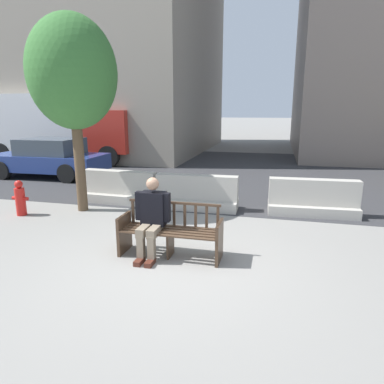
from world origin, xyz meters
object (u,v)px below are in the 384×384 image
(jersey_barrier_right, at_px, (313,200))
(car_sedan_mid, at_px, (49,158))
(seated_person, at_px, (152,216))
(delivery_truck, at_px, (61,125))
(street_tree, at_px, (73,74))
(jersey_barrier_centre, at_px, (197,195))
(jersey_barrier_left, at_px, (120,190))
(fire_hydrant, at_px, (20,199))
(street_bench, at_px, (171,233))

(jersey_barrier_right, bearing_deg, car_sedan_mid, 163.72)
(seated_person, xyz_separation_m, delivery_truck, (-7.78, 9.08, 1.00))
(seated_person, distance_m, street_tree, 4.13)
(jersey_barrier_centre, distance_m, jersey_barrier_left, 2.09)
(car_sedan_mid, distance_m, fire_hydrant, 4.81)
(street_tree, xyz_separation_m, delivery_truck, (-5.21, 6.99, -1.47))
(jersey_barrier_right, distance_m, street_tree, 6.14)
(jersey_barrier_centre, relative_size, car_sedan_mid, 0.49)
(street_tree, relative_size, car_sedan_mid, 1.08)
(car_sedan_mid, distance_m, delivery_truck, 4.02)
(street_bench, height_order, delivery_truck, delivery_truck)
(jersey_barrier_centre, distance_m, jersey_barrier_right, 2.72)
(jersey_barrier_centre, xyz_separation_m, street_tree, (-2.66, -0.80, 2.81))
(delivery_truck, height_order, fire_hydrant, delivery_truck)
(street_bench, distance_m, jersey_barrier_left, 3.73)
(fire_hydrant, bearing_deg, jersey_barrier_right, 14.17)
(street_bench, xyz_separation_m, street_tree, (-2.87, 2.03, 2.76))
(car_sedan_mid, bearing_deg, jersey_barrier_right, -16.28)
(jersey_barrier_left, relative_size, delivery_truck, 0.30)
(seated_person, distance_m, delivery_truck, 12.00)
(car_sedan_mid, bearing_deg, delivery_truck, 117.03)
(street_bench, xyz_separation_m, jersey_barrier_centre, (-0.22, 2.83, -0.06))
(jersey_barrier_right, xyz_separation_m, street_tree, (-5.38, -0.95, 2.81))
(car_sedan_mid, height_order, delivery_truck, delivery_truck)
(street_bench, relative_size, car_sedan_mid, 0.41)
(fire_hydrant, bearing_deg, street_bench, -18.25)
(jersey_barrier_centre, xyz_separation_m, jersey_barrier_left, (-2.09, 0.10, 0.00))
(seated_person, bearing_deg, street_bench, 10.82)
(jersey_barrier_right, xyz_separation_m, car_sedan_mid, (-8.82, 2.58, 0.35))
(street_tree, bearing_deg, car_sedan_mid, 134.30)
(jersey_barrier_centre, height_order, delivery_truck, delivery_truck)
(jersey_barrier_left, height_order, street_tree, street_tree)
(street_tree, xyz_separation_m, fire_hydrant, (-1.16, -0.70, -2.77))
(fire_hydrant, bearing_deg, delivery_truck, 117.75)
(street_bench, relative_size, jersey_barrier_left, 0.83)
(street_bench, xyz_separation_m, seated_person, (-0.30, -0.06, 0.29))
(jersey_barrier_centre, xyz_separation_m, fire_hydrant, (-3.82, -1.50, 0.05))
(delivery_truck, bearing_deg, street_bench, -48.15)
(jersey_barrier_centre, bearing_deg, seated_person, -91.72)
(seated_person, relative_size, car_sedan_mid, 0.32)
(jersey_barrier_right, relative_size, street_tree, 0.46)
(seated_person, xyz_separation_m, jersey_barrier_right, (2.81, 3.04, -0.35))
(street_bench, xyz_separation_m, jersey_barrier_left, (-2.31, 2.93, -0.06))
(jersey_barrier_centre, height_order, jersey_barrier_left, same)
(seated_person, height_order, jersey_barrier_left, seated_person)
(jersey_barrier_left, bearing_deg, delivery_truck, 133.48)
(street_bench, bearing_deg, street_tree, 144.72)
(jersey_barrier_left, xyz_separation_m, fire_hydrant, (-1.73, -1.60, 0.05))
(seated_person, distance_m, car_sedan_mid, 8.23)
(seated_person, bearing_deg, street_tree, 140.89)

